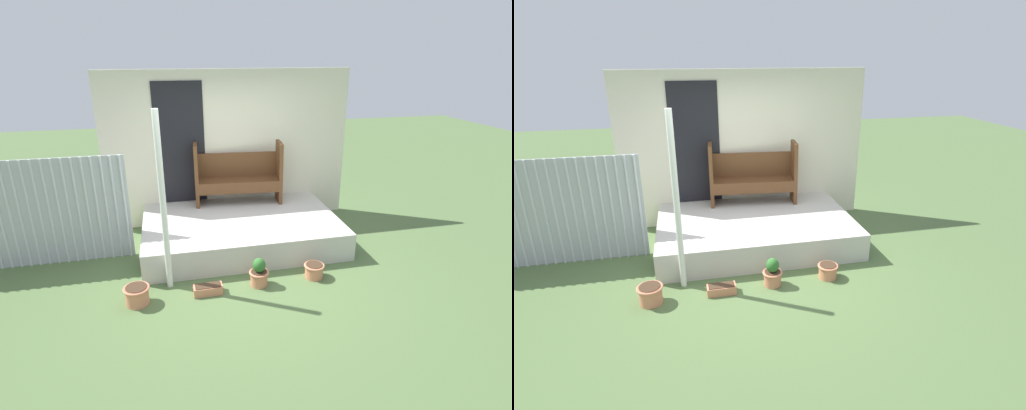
# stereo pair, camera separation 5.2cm
# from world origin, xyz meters

# --- Properties ---
(ground_plane) EXTENTS (24.00, 24.00, 0.00)m
(ground_plane) POSITION_xyz_m (0.00, 0.00, 0.00)
(ground_plane) COLOR #516B3D
(porch_slab) EXTENTS (2.99, 1.93, 0.42)m
(porch_slab) POSITION_xyz_m (0.17, 0.97, 0.21)
(porch_slab) COLOR beige
(porch_slab) RESTS_ON ground_plane
(house_wall) EXTENTS (4.19, 0.08, 2.60)m
(house_wall) POSITION_xyz_m (0.14, 1.96, 1.31)
(house_wall) COLOR beige
(house_wall) RESTS_ON ground_plane
(fence_corrugated) EXTENTS (2.73, 0.05, 1.54)m
(fence_corrugated) POSITION_xyz_m (-2.82, 0.91, 0.77)
(fence_corrugated) COLOR #ADB2B7
(fence_corrugated) RESTS_ON ground_plane
(support_post) EXTENTS (0.08, 0.08, 2.27)m
(support_post) POSITION_xyz_m (-0.97, -0.08, 1.14)
(support_post) COLOR white
(support_post) RESTS_ON ground_plane
(bench) EXTENTS (1.48, 0.53, 1.04)m
(bench) POSITION_xyz_m (0.27, 1.68, 0.92)
(bench) COLOR brown
(bench) RESTS_ON porch_slab
(flower_pot_left) EXTENTS (0.32, 0.32, 0.23)m
(flower_pot_left) POSITION_xyz_m (-1.36, -0.39, 0.13)
(flower_pot_left) COLOR tan
(flower_pot_left) RESTS_ON ground_plane
(flower_pot_middle) EXTENTS (0.26, 0.26, 0.39)m
(flower_pot_middle) POSITION_xyz_m (0.17, -0.31, 0.17)
(flower_pot_middle) COLOR tan
(flower_pot_middle) RESTS_ON ground_plane
(flower_pot_right) EXTENTS (0.28, 0.28, 0.20)m
(flower_pot_right) POSITION_xyz_m (0.93, -0.29, 0.11)
(flower_pot_right) COLOR tan
(flower_pot_right) RESTS_ON ground_plane
(planter_box_rect) EXTENTS (0.36, 0.17, 0.12)m
(planter_box_rect) POSITION_xyz_m (-0.50, -0.36, 0.06)
(planter_box_rect) COLOR tan
(planter_box_rect) RESTS_ON ground_plane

